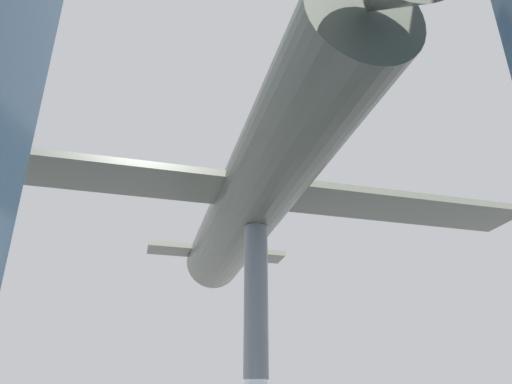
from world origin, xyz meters
The scene contains 2 objects.
support_pylon_central centered at (0.00, 0.00, 3.02)m, with size 0.56×0.56×6.05m.
suspended_airplane centered at (-0.04, 0.21, 7.02)m, with size 15.06×14.04×3.10m.
Camera 1 is at (0.61, 11.53, 1.65)m, focal length 35.00 mm.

